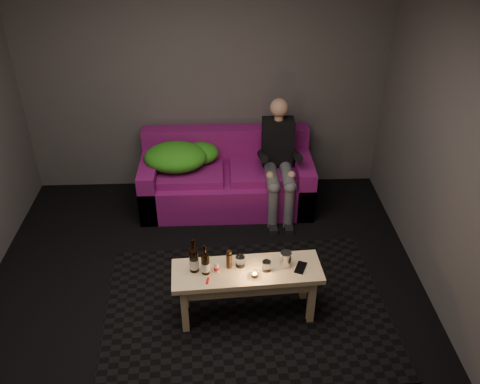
% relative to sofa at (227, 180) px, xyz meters
% --- Properties ---
extents(floor, '(4.50, 4.50, 0.00)m').
position_rel_sofa_xyz_m(floor, '(-0.23, -1.82, -0.29)').
color(floor, black).
rests_on(floor, ground).
extents(room, '(4.50, 4.50, 4.50)m').
position_rel_sofa_xyz_m(room, '(-0.23, -1.35, 1.35)').
color(room, silver).
rests_on(room, ground).
extents(rug, '(2.54, 1.92, 0.01)m').
position_rel_sofa_xyz_m(rug, '(0.13, -1.71, -0.28)').
color(rug, black).
rests_on(rug, floor).
extents(sofa, '(1.86, 0.84, 0.80)m').
position_rel_sofa_xyz_m(sofa, '(0.00, 0.00, 0.00)').
color(sofa, '#7E1065').
rests_on(sofa, floor).
extents(green_blanket, '(0.82, 0.56, 0.28)m').
position_rel_sofa_xyz_m(green_blanket, '(-0.50, -0.01, 0.31)').
color(green_blanket, '#2F9B1C').
rests_on(green_blanket, sofa).
extents(person, '(0.34, 0.77, 1.24)m').
position_rel_sofa_xyz_m(person, '(0.56, -0.15, 0.35)').
color(person, black).
rests_on(person, sofa).
extents(coffee_table, '(1.24, 0.46, 0.50)m').
position_rel_sofa_xyz_m(coffee_table, '(0.13, -1.76, 0.12)').
color(coffee_table, '#DCBC81').
rests_on(coffee_table, rug).
extents(beer_bottle_a, '(0.08, 0.08, 0.31)m').
position_rel_sofa_xyz_m(beer_bottle_a, '(-0.29, -1.75, 0.32)').
color(beer_bottle_a, black).
rests_on(beer_bottle_a, coffee_table).
extents(beer_bottle_b, '(0.07, 0.07, 0.28)m').
position_rel_sofa_xyz_m(beer_bottle_b, '(-0.20, -1.78, 0.31)').
color(beer_bottle_b, black).
rests_on(beer_bottle_b, coffee_table).
extents(salt_shaker, '(0.05, 0.05, 0.09)m').
position_rel_sofa_xyz_m(salt_shaker, '(-0.11, -1.77, 0.25)').
color(salt_shaker, silver).
rests_on(salt_shaker, coffee_table).
extents(pepper_mill, '(0.05, 0.05, 0.13)m').
position_rel_sofa_xyz_m(pepper_mill, '(-0.01, -1.72, 0.27)').
color(pepper_mill, black).
rests_on(pepper_mill, coffee_table).
extents(tumbler_back, '(0.09, 0.09, 0.09)m').
position_rel_sofa_xyz_m(tumbler_back, '(0.08, -1.71, 0.25)').
color(tumbler_back, white).
rests_on(tumbler_back, coffee_table).
extents(tealight, '(0.06, 0.06, 0.04)m').
position_rel_sofa_xyz_m(tealight, '(0.19, -1.84, 0.23)').
color(tealight, white).
rests_on(tealight, coffee_table).
extents(tumbler_front, '(0.10, 0.10, 0.09)m').
position_rel_sofa_xyz_m(tumbler_front, '(0.29, -1.77, 0.25)').
color(tumbler_front, white).
rests_on(tumbler_front, coffee_table).
extents(steel_cup, '(0.11, 0.11, 0.13)m').
position_rel_sofa_xyz_m(steel_cup, '(0.45, -1.71, 0.27)').
color(steel_cup, silver).
rests_on(steel_cup, coffee_table).
extents(smartphone, '(0.13, 0.17, 0.01)m').
position_rel_sofa_xyz_m(smartphone, '(0.57, -1.76, 0.21)').
color(smartphone, black).
rests_on(smartphone, coffee_table).
extents(red_lighter, '(0.03, 0.07, 0.01)m').
position_rel_sofa_xyz_m(red_lighter, '(-0.18, -1.88, 0.21)').
color(red_lighter, red).
rests_on(red_lighter, coffee_table).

